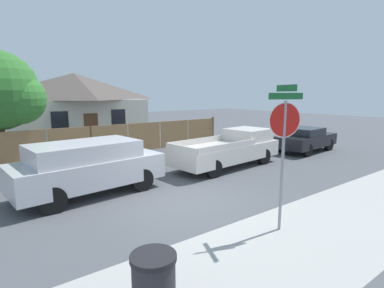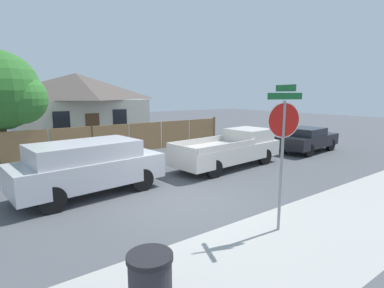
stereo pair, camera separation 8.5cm
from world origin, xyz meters
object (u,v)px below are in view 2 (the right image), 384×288
Objects in this scene: orange_pickup at (231,149)px; stop_sign at (283,133)px; oak_tree at (3,92)px; parked_sedan at (306,139)px; house at (77,105)px; trash_bin at (150,287)px; red_suv at (88,166)px.

stop_sign is at bearing -128.79° from orange_pickup.
orange_pickup is 6.66m from stop_sign.
oak_tree is 1.22× the size of parked_sedan.
oak_tree is (-5.07, -6.51, 0.88)m from house.
orange_pickup is at bearing 77.99° from stop_sign.
parked_sedan is at bearing 24.75° from trash_bin.
stop_sign is (-0.50, -18.50, -0.06)m from house.
parked_sedan is (12.29, -0.00, -0.24)m from red_suv.
red_suv is 6.25m from trash_bin.
parked_sedan is at bearing -55.84° from house.
orange_pickup reaches higher than parked_sedan.
red_suv is 0.87× the size of orange_pickup.
orange_pickup is at bearing 174.11° from parked_sedan.
stop_sign is (4.57, -11.99, -0.94)m from oak_tree.
oak_tree reaches higher than house.
parked_sedan reaches higher than trash_bin.
oak_tree reaches higher than orange_pickup.
house is at bearing 77.05° from trash_bin.
parked_sedan is (5.85, -0.03, -0.08)m from orange_pickup.
oak_tree is 15.67m from parked_sedan.
oak_tree reaches higher than parked_sedan.
house reaches higher than trash_bin.
orange_pickup is 1.62× the size of stop_sign.
oak_tree is at bearing 135.34° from orange_pickup.
stop_sign is 4.42m from trash_bin.
parked_sedan is 14.68m from trash_bin.
orange_pickup is at bearing -5.39° from red_suv.
red_suv is at bearing 174.37° from parked_sedan.
stop_sign is at bearing -69.13° from oak_tree.
trash_bin is (-4.43, -19.25, -1.93)m from house.
oak_tree is at bearing 98.64° from red_suv.
orange_pickup is 1.31× the size of parked_sedan.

